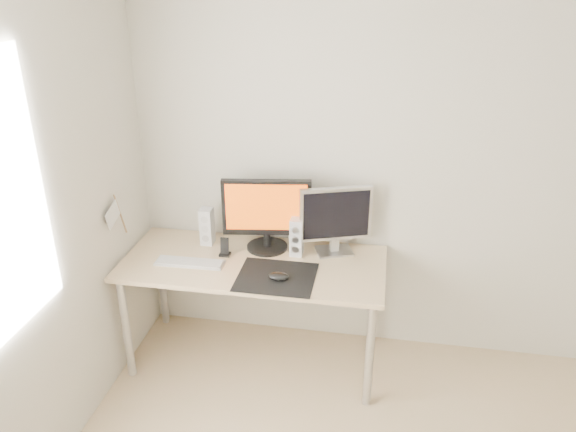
{
  "coord_description": "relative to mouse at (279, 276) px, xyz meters",
  "views": [
    {
      "loc": [
        -0.19,
        -1.53,
        2.39
      ],
      "look_at": [
        -0.73,
        1.47,
        1.01
      ],
      "focal_mm": 35.0,
      "sensor_mm": 36.0,
      "label": 1
    }
  ],
  "objects": [
    {
      "name": "wall_back",
      "position": [
        0.74,
        0.56,
        0.49
      ],
      "size": [
        3.5,
        0.0,
        3.5
      ],
      "primitive_type": "plane",
      "rotation": [
        1.57,
        0.0,
        0.0
      ],
      "color": "beige",
      "rests_on": "ground"
    },
    {
      "name": "main_monitor",
      "position": [
        -0.15,
        0.37,
        0.23
      ],
      "size": [
        0.55,
        0.3,
        0.47
      ],
      "color": "black",
      "rests_on": "desk"
    },
    {
      "name": "desk",
      "position": [
        -0.19,
        0.19,
        -0.1
      ],
      "size": [
        1.6,
        0.7,
        0.73
      ],
      "color": "#D1B587",
      "rests_on": "ground"
    },
    {
      "name": "speaker_right",
      "position": [
        0.05,
        0.33,
        0.1
      ],
      "size": [
        0.08,
        0.09,
        0.24
      ],
      "color": "white",
      "rests_on": "desk"
    },
    {
      "name": "mousepad",
      "position": [
        -0.02,
        0.03,
        -0.02
      ],
      "size": [
        0.45,
        0.4,
        0.0
      ],
      "primitive_type": "cube",
      "color": "black",
      "rests_on": "desk"
    },
    {
      "name": "second_monitor",
      "position": [
        0.28,
        0.4,
        0.22
      ],
      "size": [
        0.44,
        0.22,
        0.43
      ],
      "color": "#BDBCBF",
      "rests_on": "desk"
    },
    {
      "name": "mouse",
      "position": [
        0.0,
        0.0,
        0.0
      ],
      "size": [
        0.12,
        0.07,
        0.04
      ],
      "primitive_type": "ellipsoid",
      "color": "black",
      "rests_on": "mousepad"
    },
    {
      "name": "keyboard",
      "position": [
        -0.57,
        0.1,
        -0.02
      ],
      "size": [
        0.42,
        0.13,
        0.02
      ],
      "color": "#BBBABD",
      "rests_on": "desk"
    },
    {
      "name": "speaker_left",
      "position": [
        -0.54,
        0.37,
        0.1
      ],
      "size": [
        0.08,
        0.09,
        0.24
      ],
      "color": "white",
      "rests_on": "desk"
    },
    {
      "name": "phone_dock",
      "position": [
        -0.39,
        0.23,
        0.01
      ],
      "size": [
        0.07,
        0.06,
        0.12
      ],
      "color": "black",
      "rests_on": "desk"
    },
    {
      "name": "pennant",
      "position": [
        -0.98,
        0.04,
        0.29
      ],
      "size": [
        0.01,
        0.23,
        0.29
      ],
      "color": "#A57F54",
      "rests_on": "wall_left"
    }
  ]
}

